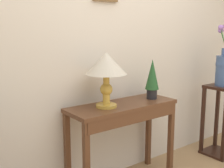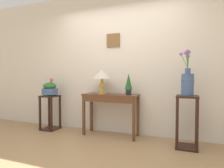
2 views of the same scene
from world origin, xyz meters
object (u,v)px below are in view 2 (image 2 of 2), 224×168
Objects in this scene: console_table at (110,101)px; pedestal_stand_left at (50,112)px; table_lamp at (102,75)px; potted_plant_on_console at (129,83)px; planter_bowl_wide_left at (50,89)px; pedestal_stand_right at (187,122)px; flower_vase_tall_right at (187,81)px.

console_table is 1.45× the size of pedestal_stand_left.
table_lamp is 0.55m from potted_plant_on_console.
planter_bowl_wide_left reaches higher than pedestal_stand_left.
flower_vase_tall_right reaches higher than pedestal_stand_right.
pedestal_stand_right is at bearing -5.92° from table_lamp.
pedestal_stand_right is (0.98, -0.14, -0.58)m from potted_plant_on_console.
pedestal_stand_left is at bearing 178.26° from flower_vase_tall_right.
table_lamp is at bearing 3.74° from planter_bowl_wide_left.
console_table is at bearing 174.22° from flower_vase_tall_right.
pedestal_stand_right is at bearing -13.02° from flower_vase_tall_right.
console_table is 2.90× the size of planter_bowl_wide_left.
potted_plant_on_console is 1.80m from pedestal_stand_left.
planter_bowl_wide_left is (-1.68, -0.06, -0.14)m from potted_plant_on_console.
potted_plant_on_console is at bearing 171.82° from pedestal_stand_right.
pedestal_stand_right is at bearing -5.78° from console_table.
planter_bowl_wide_left is 2.66m from flower_vase_tall_right.
pedestal_stand_left is at bearing 178.25° from pedestal_stand_right.
flower_vase_tall_right is at bearing -1.74° from planter_bowl_wide_left.
console_table is at bearing -178.99° from potted_plant_on_console.
table_lamp is 0.65× the size of pedestal_stand_left.
pedestal_stand_left is at bearing -176.27° from table_lamp.
table_lamp is 0.57× the size of pedestal_stand_right.
pedestal_stand_right is (1.33, -0.13, -0.24)m from console_table.
pedestal_stand_right is at bearing -8.18° from potted_plant_on_console.
flower_vase_tall_right is at bearing -8.18° from potted_plant_on_console.
table_lamp is 1.31× the size of planter_bowl_wide_left.
pedestal_stand_right reaches higher than console_table.
potted_plant_on_console is (0.53, -0.02, -0.14)m from table_lamp.
table_lamp reaches higher than pedestal_stand_right.
potted_plant_on_console is at bearing 2.04° from planter_bowl_wide_left.
console_table is 1.36m from pedestal_stand_left.
console_table reaches higher than pedestal_stand_left.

